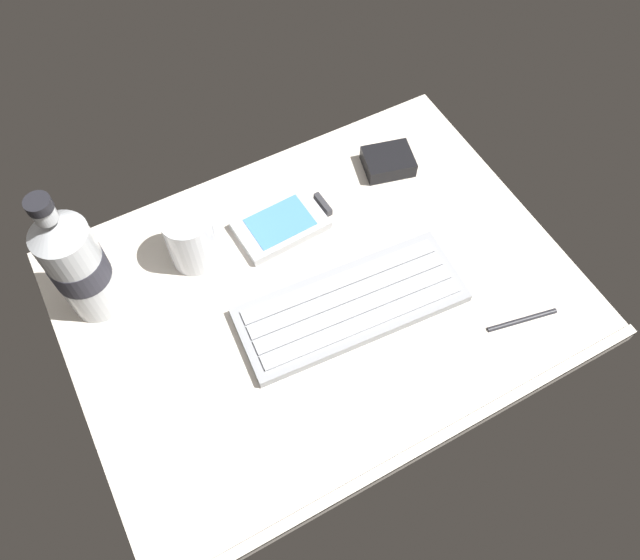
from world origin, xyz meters
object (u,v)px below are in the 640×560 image
(juice_cup, at_px, (191,240))
(water_bottle, at_px, (76,263))
(stylus_pen, at_px, (523,319))
(keyboard, at_px, (351,304))
(handheld_device, at_px, (285,223))
(charger_block, at_px, (388,162))

(juice_cup, relative_size, water_bottle, 0.41)
(stylus_pen, bearing_deg, keyboard, 158.17)
(handheld_device, distance_m, juice_cup, 0.13)
(keyboard, distance_m, handheld_device, 0.15)
(keyboard, relative_size, stylus_pen, 3.13)
(juice_cup, distance_m, charger_block, 0.31)
(keyboard, distance_m, charger_block, 0.24)
(charger_block, bearing_deg, keyboard, -132.73)
(keyboard, distance_m, stylus_pen, 0.22)
(juice_cup, bearing_deg, handheld_device, -5.43)
(charger_block, relative_size, stylus_pen, 0.74)
(water_bottle, bearing_deg, juice_cup, 1.62)
(handheld_device, relative_size, stylus_pen, 1.38)
(juice_cup, relative_size, charger_block, 1.21)
(handheld_device, distance_m, charger_block, 0.18)
(charger_block, bearing_deg, water_bottle, -178.03)
(keyboard, height_order, water_bottle, water_bottle)
(charger_block, bearing_deg, handheld_device, -172.61)
(juice_cup, xyz_separation_m, stylus_pen, (0.33, -0.29, -0.04))
(keyboard, xyz_separation_m, water_bottle, (-0.28, 0.16, 0.08))
(keyboard, xyz_separation_m, handheld_device, (-0.02, 0.15, -0.00))
(water_bottle, distance_m, stylus_pen, 0.55)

